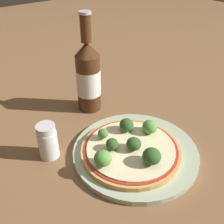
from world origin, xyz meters
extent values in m
plane|color=brown|center=(0.00, 0.00, 0.00)|extent=(3.00, 3.00, 0.00)
cylinder|color=#A3B293|center=(0.01, -0.02, 0.01)|extent=(0.26, 0.26, 0.01)
cylinder|color=tan|center=(0.00, -0.02, 0.02)|extent=(0.20, 0.20, 0.01)
cylinder|color=maroon|center=(0.00, -0.02, 0.02)|extent=(0.19, 0.19, 0.00)
cylinder|color=beige|center=(0.00, -0.02, 0.02)|extent=(0.18, 0.18, 0.00)
cylinder|color=#7A9E5B|center=(-0.07, -0.02, 0.03)|extent=(0.01, 0.01, 0.01)
ellipsoid|color=#568E3D|center=(-0.07, -0.02, 0.04)|extent=(0.03, 0.03, 0.03)
cylinder|color=#7A9E5B|center=(0.00, -0.03, 0.03)|extent=(0.01, 0.01, 0.01)
ellipsoid|color=#2D5123|center=(0.00, -0.03, 0.04)|extent=(0.03, 0.03, 0.03)
cylinder|color=#7A9E5B|center=(0.00, -0.08, 0.03)|extent=(0.01, 0.01, 0.01)
ellipsoid|color=#2D5123|center=(0.00, -0.08, 0.04)|extent=(0.04, 0.04, 0.03)
cylinder|color=#7A9E5B|center=(0.03, 0.03, 0.03)|extent=(0.01, 0.01, 0.01)
ellipsoid|color=#2D5123|center=(0.03, 0.03, 0.04)|extent=(0.03, 0.03, 0.03)
cylinder|color=#7A9E5B|center=(0.06, -0.01, 0.03)|extent=(0.01, 0.01, 0.01)
ellipsoid|color=#568E3D|center=(0.06, -0.01, 0.04)|extent=(0.03, 0.03, 0.03)
cylinder|color=#7A9E5B|center=(-0.03, 0.00, 0.03)|extent=(0.01, 0.01, 0.01)
ellipsoid|color=#2D5123|center=(-0.03, 0.00, 0.04)|extent=(0.03, 0.03, 0.02)
cylinder|color=#7A9E5B|center=(-0.03, 0.04, 0.03)|extent=(0.01, 0.01, 0.01)
ellipsoid|color=#477A33|center=(-0.03, 0.04, 0.04)|extent=(0.02, 0.02, 0.02)
cylinder|color=#472814|center=(0.04, 0.19, 0.07)|extent=(0.06, 0.06, 0.15)
cylinder|color=silver|center=(0.04, 0.19, 0.08)|extent=(0.06, 0.06, 0.07)
cone|color=#472814|center=(0.04, 0.19, 0.16)|extent=(0.06, 0.06, 0.03)
cylinder|color=#472814|center=(0.04, 0.19, 0.21)|extent=(0.03, 0.03, 0.06)
cylinder|color=#B2B2B7|center=(0.04, 0.19, 0.24)|extent=(0.03, 0.03, 0.01)
cylinder|color=silver|center=(-0.13, 0.09, 0.03)|extent=(0.04, 0.04, 0.06)
cylinder|color=silver|center=(-0.13, 0.09, 0.07)|extent=(0.04, 0.04, 0.02)
camera|label=1|loc=(-0.28, -0.31, 0.38)|focal=42.00mm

